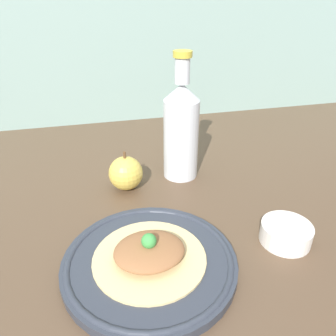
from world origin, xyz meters
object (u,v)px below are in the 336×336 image
object	(u,v)px
plated_food	(149,253)
cider_bottle	(181,129)
apple	(126,173)
plate	(150,262)
dipping_bowl	(286,233)

from	to	relation	value
plated_food	cider_bottle	world-z (taller)	cider_bottle
plated_food	apple	xyz separation A→B (cm)	(-0.48, 23.64, 0.80)
cider_bottle	apple	world-z (taller)	cider_bottle
cider_bottle	plated_food	bearing A→B (deg)	-114.98
plate	apple	distance (cm)	23.79
cider_bottle	dipping_bowl	world-z (taller)	cider_bottle
apple	dipping_bowl	distance (cm)	33.54
plate	dipping_bowl	bearing A→B (deg)	0.71
plated_food	dipping_bowl	size ratio (longest dim) A/B	2.05
cider_bottle	dipping_bowl	distance (cm)	30.04
plated_food	plate	bearing A→B (deg)	116.57
plated_food	apple	bearing A→B (deg)	91.16
cider_bottle	apple	bearing A→B (deg)	-167.53
apple	dipping_bowl	xyz separation A→B (cm)	(24.00, -23.35, -1.97)
plated_food	apple	distance (cm)	23.66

